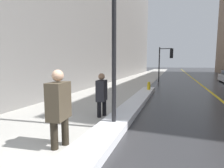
{
  "coord_description": "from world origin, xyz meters",
  "views": [
    {
      "loc": [
        1.71,
        -2.02,
        1.8
      ],
      "look_at": [
        -0.4,
        4.0,
        1.05
      ],
      "focal_mm": 28.0,
      "sensor_mm": 36.0,
      "label": 1
    }
  ],
  "objects_px": {
    "pedestrian_trailing": "(59,105)",
    "fire_hydrant": "(149,87)",
    "pedestrian_with_shoulder_bag": "(102,93)",
    "traffic_light_near": "(167,57)",
    "lamp_post": "(114,7)"
  },
  "relations": [
    {
      "from": "fire_hydrant",
      "to": "pedestrian_with_shoulder_bag",
      "type": "bearing_deg",
      "value": -99.16
    },
    {
      "from": "lamp_post",
      "to": "fire_hydrant",
      "type": "distance_m",
      "value": 6.93
    },
    {
      "from": "traffic_light_near",
      "to": "pedestrian_with_shoulder_bag",
      "type": "xyz_separation_m",
      "value": [
        -1.64,
        -12.23,
        -1.59
      ]
    },
    {
      "from": "pedestrian_with_shoulder_bag",
      "to": "fire_hydrant",
      "type": "height_order",
      "value": "pedestrian_with_shoulder_bag"
    },
    {
      "from": "pedestrian_with_shoulder_bag",
      "to": "fire_hydrant",
      "type": "bearing_deg",
      "value": 164.11
    },
    {
      "from": "lamp_post",
      "to": "fire_hydrant",
      "type": "relative_size",
      "value": 7.83
    },
    {
      "from": "traffic_light_near",
      "to": "fire_hydrant",
      "type": "xyz_separation_m",
      "value": [
        -0.77,
        -6.85,
        -2.06
      ]
    },
    {
      "from": "traffic_light_near",
      "to": "pedestrian_with_shoulder_bag",
      "type": "bearing_deg",
      "value": -97.49
    },
    {
      "from": "pedestrian_trailing",
      "to": "pedestrian_with_shoulder_bag",
      "type": "relative_size",
      "value": 1.13
    },
    {
      "from": "lamp_post",
      "to": "pedestrian_with_shoulder_bag",
      "type": "distance_m",
      "value": 2.69
    },
    {
      "from": "pedestrian_with_shoulder_bag",
      "to": "fire_hydrant",
      "type": "xyz_separation_m",
      "value": [
        0.87,
        5.37,
        -0.47
      ]
    },
    {
      "from": "pedestrian_trailing",
      "to": "fire_hydrant",
      "type": "distance_m",
      "value": 7.77
    },
    {
      "from": "fire_hydrant",
      "to": "pedestrian_trailing",
      "type": "bearing_deg",
      "value": -96.49
    },
    {
      "from": "pedestrian_trailing",
      "to": "fire_hydrant",
      "type": "xyz_separation_m",
      "value": [
        0.87,
        7.7,
        -0.59
      ]
    },
    {
      "from": "lamp_post",
      "to": "traffic_light_near",
      "type": "relative_size",
      "value": 1.64
    }
  ]
}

